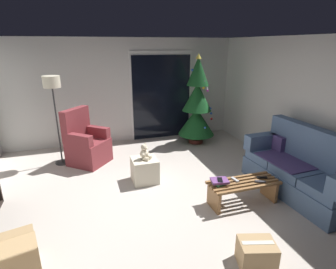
{
  "coord_description": "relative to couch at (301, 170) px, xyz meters",
  "views": [
    {
      "loc": [
        -0.96,
        -3.52,
        2.35
      ],
      "look_at": [
        0.4,
        0.7,
        0.85
      ],
      "focal_mm": 28.71,
      "sensor_mm": 36.0,
      "label": 1
    }
  ],
  "objects": [
    {
      "name": "ground_plane",
      "position": [
        -2.32,
        0.43,
        -0.4
      ],
      "size": [
        7.0,
        7.0,
        0.0
      ],
      "primitive_type": "plane",
      "color": "#BCB2A8"
    },
    {
      "name": "wall_back",
      "position": [
        -2.32,
        3.49,
        0.85
      ],
      "size": [
        5.72,
        0.12,
        2.5
      ],
      "primitive_type": "cube",
      "color": "beige",
      "rests_on": "ground"
    },
    {
      "name": "wall_right",
      "position": [
        0.54,
        0.43,
        0.85
      ],
      "size": [
        0.12,
        6.0,
        2.5
      ],
      "primitive_type": "cube",
      "color": "beige",
      "rests_on": "ground"
    },
    {
      "name": "patio_door_frame",
      "position": [
        -1.35,
        3.42,
        0.7
      ],
      "size": [
        1.6,
        0.02,
        2.2
      ],
      "primitive_type": "cube",
      "color": "silver",
      "rests_on": "ground"
    },
    {
      "name": "patio_door_glass",
      "position": [
        -1.35,
        3.4,
        0.65
      ],
      "size": [
        1.5,
        0.02,
        2.1
      ],
      "primitive_type": "cube",
      "color": "black",
      "rests_on": "ground"
    },
    {
      "name": "couch",
      "position": [
        0.0,
        0.0,
        0.0
      ],
      "size": [
        0.86,
        1.97,
        1.08
      ],
      "color": "slate",
      "rests_on": "ground"
    },
    {
      "name": "coffee_table",
      "position": [
        -1.07,
        0.01,
        -0.15
      ],
      "size": [
        1.1,
        0.4,
        0.37
      ],
      "color": "olive",
      "rests_on": "ground"
    },
    {
      "name": "remote_black",
      "position": [
        -0.74,
        0.01,
        -0.02
      ],
      "size": [
        0.16,
        0.09,
        0.02
      ],
      "primitive_type": "cube",
      "rotation": [
        0.0,
        0.0,
        4.39
      ],
      "color": "black",
      "rests_on": "coffee_table"
    },
    {
      "name": "remote_graphite",
      "position": [
        -0.85,
        -0.09,
        -0.02
      ],
      "size": [
        0.16,
        0.11,
        0.02
      ],
      "primitive_type": "cube",
      "rotation": [
        0.0,
        0.0,
        4.27
      ],
      "color": "#333338",
      "rests_on": "coffee_table"
    },
    {
      "name": "remote_silver",
      "position": [
        -1.18,
        0.08,
        -0.02
      ],
      "size": [
        0.06,
        0.16,
        0.02
      ],
      "primitive_type": "cube",
      "rotation": [
        0.0,
        0.0,
        0.14
      ],
      "color": "#ADADB2",
      "rests_on": "coffee_table"
    },
    {
      "name": "book_stack",
      "position": [
        -1.46,
        0.05,
        0.01
      ],
      "size": [
        0.28,
        0.24,
        0.08
      ],
      "color": "#337042",
      "rests_on": "coffee_table"
    },
    {
      "name": "cell_phone",
      "position": [
        -1.47,
        0.03,
        0.05
      ],
      "size": [
        0.12,
        0.16,
        0.01
      ],
      "primitive_type": "cube",
      "rotation": [
        0.0,
        0.0,
        -0.39
      ],
      "color": "black",
      "rests_on": "book_stack"
    },
    {
      "name": "christmas_tree",
      "position": [
        -0.67,
        2.73,
        0.55
      ],
      "size": [
        0.88,
        0.88,
        2.15
      ],
      "color": "#4C1E19",
      "rests_on": "ground"
    },
    {
      "name": "armchair",
      "position": [
        -3.29,
        2.31,
        0.0
      ],
      "size": [
        0.97,
        0.97,
        1.13
      ],
      "color": "maroon",
      "rests_on": "ground"
    },
    {
      "name": "floor_lamp",
      "position": [
        -3.8,
        2.44,
        1.11
      ],
      "size": [
        0.32,
        0.32,
        1.78
      ],
      "color": "#2D2D30",
      "rests_on": "ground"
    },
    {
      "name": "ottoman",
      "position": [
        -2.35,
        1.16,
        -0.18
      ],
      "size": [
        0.44,
        0.44,
        0.43
      ],
      "primitive_type": "cube",
      "color": "beige",
      "rests_on": "ground"
    },
    {
      "name": "teddy_bear_cream",
      "position": [
        -2.34,
        1.15,
        0.15
      ],
      "size": [
        0.22,
        0.21,
        0.29
      ],
      "color": "beige",
      "rests_on": "ottoman"
    },
    {
      "name": "cardboard_box_taped_mid_floor",
      "position": [
        -1.62,
        -1.12,
        -0.25
      ],
      "size": [
        0.46,
        0.41,
        0.3
      ],
      "color": "tan",
      "rests_on": "ground"
    },
    {
      "name": "cardboard_box_open_near_shelf",
      "position": [
        -4.12,
        -0.37,
        -0.24
      ],
      "size": [
        0.49,
        0.55,
        0.37
      ],
      "color": "tan",
      "rests_on": "ground"
    }
  ]
}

